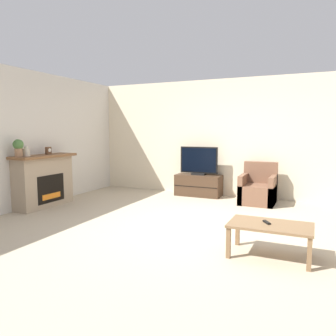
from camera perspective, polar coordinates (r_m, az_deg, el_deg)
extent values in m
plane|color=tan|center=(5.28, 4.77, -10.27)|extent=(24.00, 24.00, 0.00)
cube|color=beige|center=(7.68, 11.77, 5.11)|extent=(12.00, 0.06, 2.70)
cube|color=beige|center=(7.04, -23.01, 4.61)|extent=(0.06, 12.00, 2.70)
cube|color=tan|center=(7.03, -20.83, -2.29)|extent=(0.38, 1.26, 0.99)
cube|color=black|center=(6.92, -19.67, -3.38)|extent=(0.01, 0.69, 0.55)
cube|color=orange|center=(6.94, -19.61, -4.61)|extent=(0.01, 0.49, 0.11)
cube|color=brown|center=(6.95, -20.83, 1.95)|extent=(0.50, 1.38, 0.05)
cylinder|color=beige|center=(6.67, -23.45, 2.50)|extent=(0.14, 0.14, 0.14)
sphere|color=beige|center=(6.66, -23.49, 3.21)|extent=(0.08, 0.08, 0.08)
cube|color=brown|center=(7.05, -20.12, 2.86)|extent=(0.07, 0.11, 0.15)
cylinder|color=white|center=(7.02, -19.91, 2.94)|extent=(0.00, 0.08, 0.08)
cylinder|color=#936B4C|center=(6.55, -24.57, 2.43)|extent=(0.13, 0.13, 0.15)
sphere|color=#477038|center=(6.55, -24.64, 3.76)|extent=(0.19, 0.19, 0.19)
cube|color=#422D1E|center=(7.71, 5.34, -3.01)|extent=(1.06, 0.47, 0.50)
cube|color=black|center=(7.49, 4.74, -3.29)|extent=(1.04, 0.01, 0.01)
cube|color=black|center=(7.67, 5.36, -1.04)|extent=(0.31, 0.18, 0.04)
cube|color=black|center=(7.63, 5.39, 1.39)|extent=(0.90, 0.03, 0.61)
cube|color=black|center=(7.62, 5.35, 1.38)|extent=(0.83, 0.01, 0.55)
cube|color=brown|center=(7.12, 15.35, -4.41)|extent=(0.70, 0.76, 0.40)
cube|color=brown|center=(7.35, 15.84, -0.71)|extent=(0.70, 0.14, 0.45)
cube|color=brown|center=(7.15, 13.00, -3.46)|extent=(0.10, 0.76, 0.60)
cube|color=brown|center=(7.06, 17.78, -3.74)|extent=(0.10, 0.76, 0.60)
cube|color=brown|center=(4.19, 17.40, -9.49)|extent=(0.97, 0.58, 0.03)
cube|color=brown|center=(4.09, 10.48, -12.67)|extent=(0.05, 0.05, 0.38)
cube|color=brown|center=(3.99, 23.41, -13.63)|extent=(0.05, 0.05, 0.38)
cube|color=brown|center=(4.55, 12.03, -10.70)|extent=(0.05, 0.05, 0.38)
cube|color=brown|center=(4.46, 23.54, -11.47)|extent=(0.05, 0.05, 0.38)
cube|color=black|center=(4.21, 16.81, -9.04)|extent=(0.11, 0.15, 0.02)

